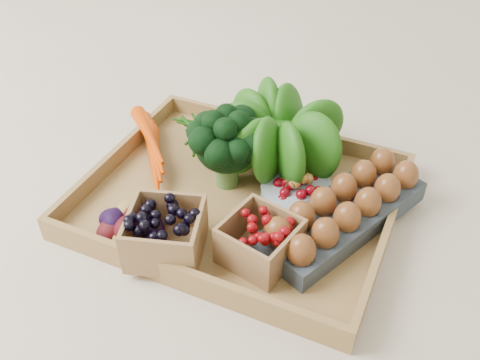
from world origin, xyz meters
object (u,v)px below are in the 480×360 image
at_px(tray, 240,202).
at_px(egg_carton, 343,217).
at_px(broccoli, 227,159).
at_px(cherry_bowl, 297,194).

height_order(tray, egg_carton, egg_carton).
relative_size(tray, broccoli, 3.70).
xyz_separation_m(tray, cherry_bowl, (0.10, 0.04, 0.02)).
relative_size(broccoli, cherry_bowl, 1.13).
xyz_separation_m(broccoli, cherry_bowl, (0.14, 0.00, -0.04)).
distance_m(tray, egg_carton, 0.19).
relative_size(tray, cherry_bowl, 4.16).
distance_m(broccoli, cherry_bowl, 0.15).
bearing_deg(egg_carton, tray, -152.98).
xyz_separation_m(tray, broccoli, (-0.04, 0.03, 0.07)).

